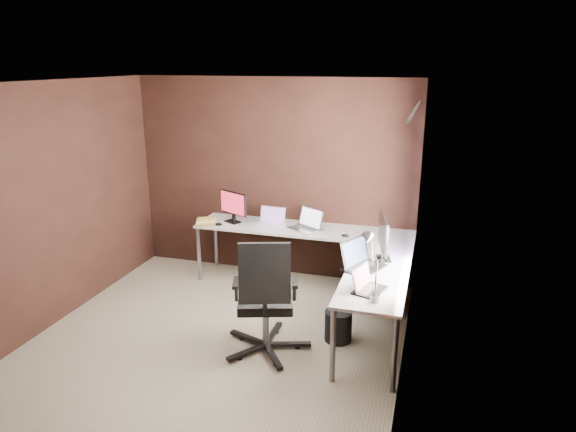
% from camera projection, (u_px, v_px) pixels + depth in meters
% --- Properties ---
extents(room, '(3.60, 3.60, 2.50)m').
position_uv_depth(room, '(251.00, 218.00, 4.79)').
color(room, tan).
rests_on(room, ground).
extents(desk, '(2.65, 2.25, 0.73)m').
position_uv_depth(desk, '(325.00, 248.00, 5.72)').
color(desk, silver).
rests_on(desk, ground).
extents(drawer_pedestal, '(0.42, 0.50, 0.60)m').
position_uv_depth(drawer_pedestal, '(377.00, 281.00, 5.78)').
color(drawer_pedestal, silver).
rests_on(drawer_pedestal, ground).
extents(monitor_left, '(0.41, 0.23, 0.39)m').
position_uv_depth(monitor_left, '(233.00, 205.00, 6.40)').
color(monitor_left, black).
rests_on(monitor_left, desk).
extents(monitor_right, '(0.19, 0.54, 0.45)m').
position_uv_depth(monitor_right, '(383.00, 236.00, 5.18)').
color(monitor_right, black).
rests_on(monitor_right, desk).
extents(laptop_white, '(0.34, 0.26, 0.22)m').
position_uv_depth(laptop_white, '(271.00, 222.00, 6.32)').
color(laptop_white, silver).
rests_on(laptop_white, desk).
extents(laptop_silver, '(0.46, 0.43, 0.25)m').
position_uv_depth(laptop_silver, '(307.00, 225.00, 6.18)').
color(laptop_silver, silver).
rests_on(laptop_silver, desk).
extents(laptop_black_big, '(0.45, 0.51, 0.28)m').
position_uv_depth(laptop_black_big, '(360.00, 262.00, 5.03)').
color(laptop_black_big, black).
rests_on(laptop_black_big, desk).
extents(laptop_black_small, '(0.31, 0.37, 0.21)m').
position_uv_depth(laptop_black_small, '(367.00, 285.00, 4.54)').
color(laptop_black_small, black).
rests_on(laptop_black_small, desk).
extents(book_stack, '(0.28, 0.25, 0.08)m').
position_uv_depth(book_stack, '(206.00, 222.00, 6.35)').
color(book_stack, '#9C8654').
rests_on(book_stack, desk).
extents(mouse_left, '(0.10, 0.07, 0.04)m').
position_uv_depth(mouse_left, '(219.00, 224.00, 6.31)').
color(mouse_left, black).
rests_on(mouse_left, desk).
extents(mouse_corner, '(0.10, 0.07, 0.04)m').
position_uv_depth(mouse_corner, '(345.00, 236.00, 5.91)').
color(mouse_corner, black).
rests_on(mouse_corner, desk).
extents(desk_lamp, '(0.19, 0.22, 0.58)m').
position_uv_depth(desk_lamp, '(370.00, 258.00, 4.31)').
color(desk_lamp, slate).
rests_on(desk_lamp, desk).
extents(office_chair, '(0.66, 0.69, 1.17)m').
position_uv_depth(office_chair, '(266.00, 319.00, 4.84)').
color(office_chair, black).
rests_on(office_chair, ground).
extents(wastebasket, '(0.31, 0.31, 0.31)m').
position_uv_depth(wastebasket, '(338.00, 326.00, 5.10)').
color(wastebasket, black).
rests_on(wastebasket, ground).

